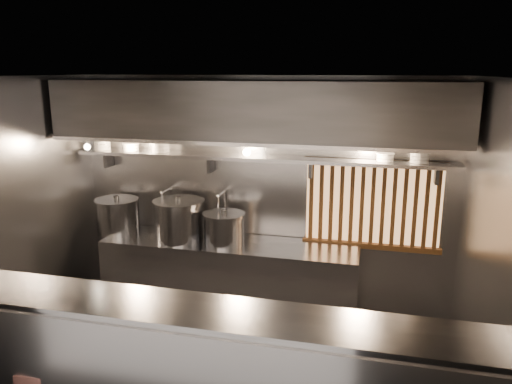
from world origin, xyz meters
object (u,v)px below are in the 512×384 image
at_px(heat_lamp, 86,142).
at_px(stock_pot_right, 224,228).
at_px(stock_pot_left, 117,215).
at_px(pendant_bulb, 247,152).
at_px(stock_pot_mid, 179,220).

height_order(heat_lamp, stock_pot_right, heat_lamp).
bearing_deg(stock_pot_right, heat_lamp, -171.56).
bearing_deg(stock_pot_right, stock_pot_left, 176.23).
distance_m(pendant_bulb, stock_pot_right, 0.92).
bearing_deg(stock_pot_mid, stock_pot_right, -1.21).
distance_m(heat_lamp, stock_pot_mid, 1.38).
distance_m(stock_pot_mid, stock_pot_right, 0.56).
height_order(pendant_bulb, stock_pot_right, pendant_bulb).
bearing_deg(pendant_bulb, stock_pot_mid, -172.36).
relative_size(heat_lamp, stock_pot_right, 0.58).
xyz_separation_m(heat_lamp, stock_pot_mid, (1.00, 0.24, -0.93)).
height_order(heat_lamp, stock_pot_left, heat_lamp).
bearing_deg(stock_pot_mid, heat_lamp, -166.36).
distance_m(pendant_bulb, stock_pot_mid, 1.15).
bearing_deg(stock_pot_left, pendant_bulb, 0.91).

